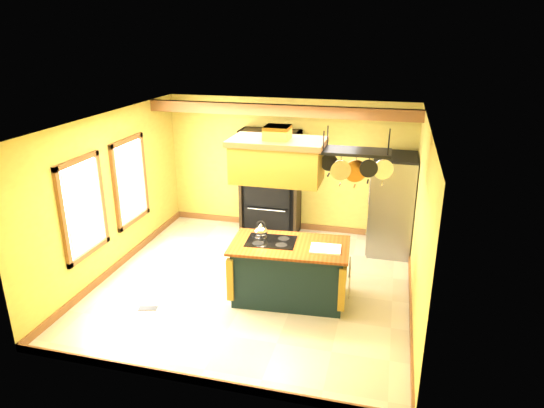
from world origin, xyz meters
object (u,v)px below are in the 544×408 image
at_px(range_hood, 277,158).
at_px(pot_rack, 356,159).
at_px(refrigerator, 391,206).
at_px(hutch, 271,192).
at_px(kitchen_island, 289,271).

distance_m(range_hood, pot_rack, 1.11).
height_order(range_hood, pot_rack, same).
height_order(refrigerator, hutch, hutch).
relative_size(kitchen_island, refrigerator, 1.02).
distance_m(kitchen_island, pot_rack, 2.04).
distance_m(range_hood, hutch, 3.03).
xyz_separation_m(range_hood, hutch, (-0.76, 2.57, -1.40)).
height_order(pot_rack, refrigerator, pot_rack).
distance_m(pot_rack, hutch, 3.49).
xyz_separation_m(range_hood, refrigerator, (1.64, 2.18, -1.35)).
relative_size(range_hood, pot_rack, 1.33).
height_order(kitchen_island, refrigerator, refrigerator).
relative_size(range_hood, hutch, 0.64).
height_order(kitchen_island, pot_rack, pot_rack).
bearing_deg(kitchen_island, range_hood, 176.06).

